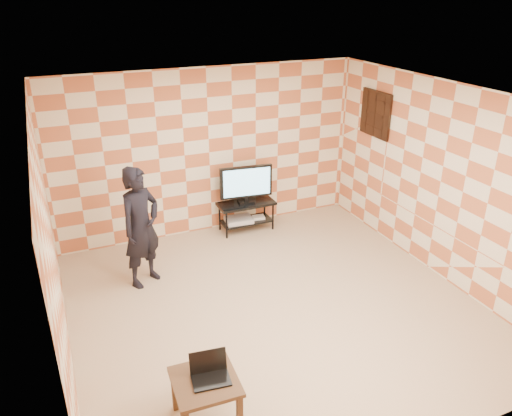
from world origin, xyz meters
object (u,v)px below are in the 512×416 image
at_px(side_table, 205,387).
at_px(tv, 246,183).
at_px(tv_stand, 246,210).
at_px(person, 141,227).

bearing_deg(side_table, tv, 62.36).
bearing_deg(side_table, tv_stand, 62.39).
distance_m(tv_stand, tv, 0.49).
bearing_deg(tv_stand, side_table, -117.61).
relative_size(tv_stand, person, 0.56).
height_order(tv_stand, side_table, same).
relative_size(tv_stand, side_table, 1.53).
xyz_separation_m(tv_stand, side_table, (-1.90, -3.63, 0.05)).
bearing_deg(side_table, person, 90.17).
xyz_separation_m(tv_stand, person, (-1.91, -0.94, 0.48)).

